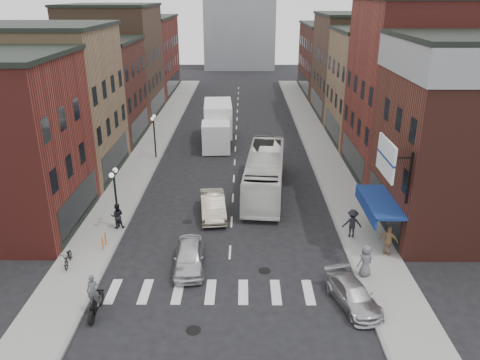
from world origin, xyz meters
name	(u,v)px	position (x,y,z in m)	size (l,w,h in m)	color
ground	(229,261)	(0.00, 0.00, 0.00)	(160.00, 160.00, 0.00)	black
sidewalk_left	(152,145)	(-8.50, 22.00, 0.07)	(3.00, 74.00, 0.15)	gray
sidewalk_right	(319,145)	(8.50, 22.00, 0.07)	(3.00, 74.00, 0.15)	gray
curb_left	(167,146)	(-7.00, 22.00, 0.00)	(0.20, 74.00, 0.16)	gray
curb_right	(304,146)	(7.00, 22.00, 0.00)	(0.20, 74.00, 0.16)	gray
crosswalk_stripes	(228,292)	(0.00, -3.00, 0.00)	(12.00, 2.20, 0.01)	silver
bldg_left_mid_a	(49,103)	(-14.99, 14.00, 6.15)	(10.30, 10.20, 12.30)	#8D704D
bldg_left_mid_b	(89,91)	(-14.99, 24.00, 5.15)	(10.30, 10.20, 10.30)	#4E221C
bldg_left_far_a	(115,62)	(-14.99, 35.00, 6.65)	(10.30, 12.20, 13.30)	#503928
bldg_left_far_b	(139,56)	(-14.99, 49.00, 5.65)	(10.30, 16.20, 11.30)	maroon
bldg_right_corner	(473,138)	(14.99, 4.50, 6.15)	(10.30, 9.20, 12.30)	#4E221C
bldg_right_mid_a	(421,91)	(15.00, 14.00, 7.15)	(10.30, 10.20, 14.30)	maroon
bldg_right_mid_b	(384,87)	(14.99, 24.00, 5.65)	(10.30, 10.20, 11.30)	#8D704D
bldg_right_far_a	(359,66)	(14.99, 35.00, 6.15)	(10.30, 12.20, 12.30)	#503928
bldg_right_far_b	(337,59)	(14.99, 49.00, 5.15)	(10.30, 16.20, 10.30)	#4E221C
awning_blue	(377,202)	(8.93, 2.50, 2.63)	(1.80, 5.00, 0.78)	navy
billboard_sign	(388,159)	(8.59, 0.50, 6.13)	(1.52, 3.00, 3.70)	black
streetlamp_near	(115,188)	(-7.40, 4.00, 2.91)	(0.32, 1.22, 4.11)	black
streetlamp_far	(154,129)	(-7.40, 18.00, 2.91)	(0.32, 1.22, 4.11)	black
bike_rack	(104,241)	(-7.60, 1.30, 0.55)	(0.08, 0.68, 0.80)	#D8590C
box_truck	(218,124)	(-1.85, 23.05, 1.95)	(3.12, 9.22, 3.96)	white
motorcycle_rider	(94,297)	(-6.30, -4.88, 1.03)	(0.62, 2.16, 2.20)	black
transit_bus	(265,173)	(2.44, 10.20, 1.59)	(2.68, 11.44, 3.19)	white
sedan_left_near	(189,256)	(-2.25, -0.68, 0.72)	(1.69, 4.21, 1.43)	silver
sedan_left_far	(213,205)	(-1.32, 6.00, 0.77)	(1.63, 4.69, 1.54)	#B8AE95
curb_car	(353,295)	(6.24, -4.03, 0.58)	(1.63, 4.02, 1.17)	#B3B2B7
parked_bicycle	(68,258)	(-9.09, -0.66, 0.60)	(0.60, 1.72, 0.90)	black
ped_left_solo	(117,216)	(-7.40, 3.84, 1.01)	(0.83, 0.48, 1.71)	black
ped_right_a	(352,223)	(7.61, 2.76, 1.08)	(1.20, 0.60, 1.86)	black
ped_right_b	(389,241)	(9.26, 0.57, 1.07)	(1.07, 0.54, 1.83)	#9A764E
ped_right_c	(366,261)	(7.40, -1.61, 1.06)	(0.89, 0.58, 1.82)	#5C5E64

